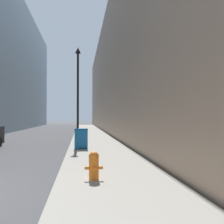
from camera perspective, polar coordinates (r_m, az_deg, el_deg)
The scene contains 5 objects.
sidewalk_right at distance 24.03m, azimuth -4.75°, elevation -5.43°, with size 3.35×60.00×0.16m.
building_right_stone at distance 33.51m, azimuth 8.23°, elevation 7.74°, with size 12.00×60.00×14.07m.
fire_hydrant at distance 7.09m, azimuth -4.18°, elevation -11.92°, with size 0.51×0.40×0.78m.
trash_bin at distance 13.90m, azimuth -7.07°, elevation -5.94°, with size 0.73×0.67×1.10m.
lamppost at distance 16.01m, azimuth -7.81°, elevation 5.19°, with size 0.37×0.37×6.15m.
Camera 1 is at (4.04, -5.94, 1.91)m, focal length 40.00 mm.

